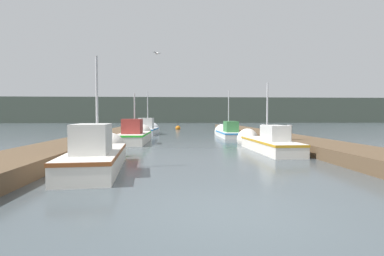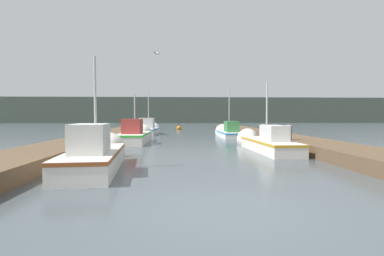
{
  "view_description": "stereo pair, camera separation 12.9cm",
  "coord_description": "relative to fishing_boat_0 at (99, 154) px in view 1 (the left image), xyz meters",
  "views": [
    {
      "loc": [
        -0.95,
        -5.09,
        1.72
      ],
      "look_at": [
        0.1,
        13.18,
        0.96
      ],
      "focal_mm": 28.0,
      "sensor_mm": 36.0,
      "label": 1
    },
    {
      "loc": [
        -0.82,
        -5.09,
        1.72
      ],
      "look_at": [
        0.1,
        13.18,
        0.96
      ],
      "focal_mm": 28.0,
      "sensor_mm": 36.0,
      "label": 2
    }
  ],
  "objects": [
    {
      "name": "fishing_boat_0",
      "position": [
        0.0,
        0.0,
        0.0
      ],
      "size": [
        1.97,
        5.82,
        4.0
      ],
      "rotation": [
        0.0,
        0.0,
        0.09
      ],
      "color": "silver",
      "rests_on": "ground_plane"
    },
    {
      "name": "dock_right",
      "position": [
        9.3,
        11.12,
        -0.21
      ],
      "size": [
        2.42,
        40.0,
        0.5
      ],
      "color": "brown",
      "rests_on": "ground_plane"
    },
    {
      "name": "dock_left",
      "position": [
        -2.37,
        11.12,
        -0.21
      ],
      "size": [
        2.42,
        40.0,
        0.5
      ],
      "color": "brown",
      "rests_on": "ground_plane"
    },
    {
      "name": "mooring_piling_2",
      "position": [
        -1.17,
        15.28,
        0.12
      ],
      "size": [
        0.36,
        0.36,
        1.13
      ],
      "color": "#473523",
      "rests_on": "ground_plane"
    },
    {
      "name": "fishing_boat_4",
      "position": [
        0.04,
        17.97,
        -0.01
      ],
      "size": [
        1.84,
        5.62,
        4.37
      ],
      "rotation": [
        0.0,
        0.0,
        -0.06
      ],
      "color": "silver",
      "rests_on": "ground_plane"
    },
    {
      "name": "ground_plane",
      "position": [
        3.46,
        -4.88,
        -0.46
      ],
      "size": [
        200.0,
        200.0,
        0.0
      ],
      "color": "#424C51"
    },
    {
      "name": "fishing_boat_2",
      "position": [
        -0.03,
        9.57,
        -0.01
      ],
      "size": [
        1.75,
        5.86,
        3.58
      ],
      "rotation": [
        0.0,
        0.0,
        -0.02
      ],
      "color": "silver",
      "rests_on": "ground_plane"
    },
    {
      "name": "channel_buoy",
      "position": [
        2.89,
        26.99,
        -0.28
      ],
      "size": [
        0.62,
        0.62,
        1.12
      ],
      "color": "#BF6513",
      "rests_on": "ground_plane"
    },
    {
      "name": "fishing_boat_1",
      "position": [
        7.01,
        4.82,
        -0.07
      ],
      "size": [
        1.58,
        6.51,
        3.69
      ],
      "rotation": [
        0.0,
        0.0,
        0.03
      ],
      "color": "silver",
      "rests_on": "ground_plane"
    },
    {
      "name": "distant_shore_ridge",
      "position": [
        3.46,
        68.52,
        2.59
      ],
      "size": [
        120.0,
        16.0,
        6.09
      ],
      "color": "#424C42",
      "rests_on": "ground_plane"
    },
    {
      "name": "mooring_piling_0",
      "position": [
        8.32,
        4.87,
        0.17
      ],
      "size": [
        0.25,
        0.25,
        1.24
      ],
      "color": "#473523",
      "rests_on": "ground_plane"
    },
    {
      "name": "fishing_boat_3",
      "position": [
        6.85,
        14.45,
        -0.1
      ],
      "size": [
        1.52,
        6.1,
        4.22
      ],
      "rotation": [
        0.0,
        0.0,
        -0.0
      ],
      "color": "silver",
      "rests_on": "ground_plane"
    },
    {
      "name": "mooring_piling_1",
      "position": [
        8.15,
        8.81,
        0.13
      ],
      "size": [
        0.24,
        0.24,
        1.16
      ],
      "color": "#473523",
      "rests_on": "ground_plane"
    },
    {
      "name": "seagull_lead",
      "position": [
        1.52,
        6.92,
        4.73
      ],
      "size": [
        0.43,
        0.51,
        0.12
      ],
      "rotation": [
        0.0,
        0.0,
        4.05
      ],
      "color": "white"
    }
  ]
}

